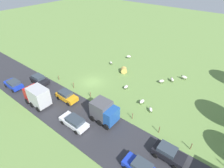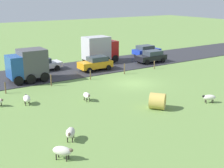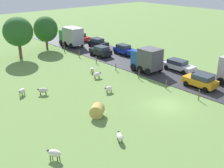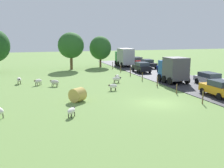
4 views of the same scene
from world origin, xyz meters
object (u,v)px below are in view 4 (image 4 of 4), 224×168
at_px(car_5, 142,67).
at_px(car_0, 167,68).
at_px(hay_bale_0, 78,95).
at_px(truck_2, 125,57).
at_px(tree_0, 71,45).
at_px(truck_1, 174,69).
at_px(sheep_4, 117,76).
at_px(sheep_2, 113,86).
at_px(sheep_3, 19,80).
at_px(sheep_5, 117,79).
at_px(tree_2, 100,48).
at_px(car_4, 219,88).
at_px(car_2, 210,79).
at_px(car_1, 137,60).
at_px(sheep_1, 72,111).
at_px(sheep_7, 38,81).
at_px(car_6, 148,63).
at_px(sheep_0, 55,82).

bearing_deg(car_5, car_0, -25.31).
distance_m(hay_bale_0, truck_2, 28.83).
xyz_separation_m(tree_0, truck_1, (10.36, -17.91, -2.51)).
xyz_separation_m(sheep_4, hay_bale_0, (-7.49, -10.58, 0.16)).
height_order(sheep_2, sheep_3, sheep_3).
relative_size(sheep_5, tree_2, 0.21).
distance_m(hay_bale_0, tree_2, 27.86).
bearing_deg(car_4, truck_2, 89.89).
relative_size(tree_0, car_2, 1.44).
bearing_deg(car_2, car_0, 89.15).
height_order(sheep_2, car_1, car_1).
bearing_deg(sheep_1, truck_2, 62.86).
distance_m(sheep_1, car_4, 15.38).
height_order(sheep_7, tree_2, tree_2).
distance_m(car_0, car_6, 6.90).
relative_size(tree_2, car_2, 1.29).
distance_m(truck_2, car_4, 27.58).
distance_m(sheep_2, hay_bale_0, 6.08).
bearing_deg(sheep_1, car_6, 54.57).
distance_m(sheep_2, truck_1, 9.23).
distance_m(sheep_1, tree_0, 29.09).
bearing_deg(sheep_5, sheep_3, 166.83).
height_order(tree_0, car_4, tree_0).
bearing_deg(tree_2, truck_1, -77.84).
relative_size(sheep_3, car_2, 0.27).
bearing_deg(car_6, sheep_7, -150.02).
xyz_separation_m(sheep_0, sheep_7, (-1.88, 1.38, -0.01)).
relative_size(sheep_5, car_2, 0.27).
height_order(sheep_3, sheep_7, sheep_3).
xyz_separation_m(car_0, car_4, (-3.44, -16.87, 0.02)).
xyz_separation_m(car_1, car_6, (-0.50, -6.40, 0.03)).
height_order(car_1, car_5, car_5).
bearing_deg(car_5, car_6, 55.57).
bearing_deg(truck_2, tree_2, 169.05).
bearing_deg(sheep_0, truck_1, -8.70).
bearing_deg(hay_bale_0, car_1, 57.54).
xyz_separation_m(car_1, car_5, (-4.03, -11.55, 0.07)).
relative_size(tree_2, car_1, 1.38).
relative_size(sheep_2, sheep_5, 0.89).
bearing_deg(car_1, car_5, -109.23).
height_order(sheep_4, car_4, car_4).
height_order(truck_2, car_2, truck_2).
relative_size(sheep_4, truck_2, 0.20).
bearing_deg(sheep_7, car_0, 13.31).
bearing_deg(car_4, sheep_0, 145.06).
xyz_separation_m(sheep_3, car_4, (19.36, -13.63, 0.35)).
relative_size(sheep_0, sheep_4, 1.25).
distance_m(sheep_0, car_4, 18.56).
distance_m(sheep_0, sheep_2, 7.48).
xyz_separation_m(sheep_2, sheep_3, (-10.17, 7.44, 0.08)).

